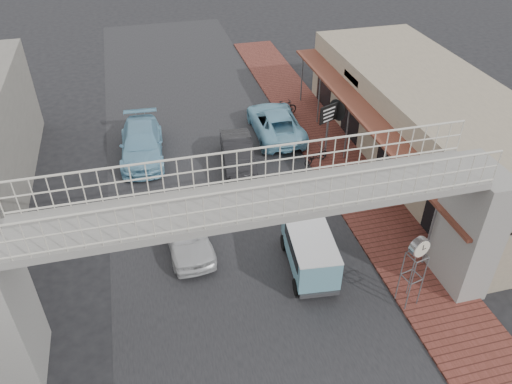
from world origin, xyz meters
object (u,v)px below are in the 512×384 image
white_hatchback (186,232)px  motorcycle_near (316,156)px  angkot_curb (275,122)px  street_clock (419,250)px  angkot_far (142,144)px  angkot_van (310,248)px  arrow_sign (340,110)px  dark_sedan (238,154)px  motorcycle_far (284,108)px

white_hatchback → motorcycle_near: size_ratio=2.73×
angkot_curb → motorcycle_near: (1.10, -3.54, -0.23)m
street_clock → white_hatchback: bearing=132.4°
white_hatchback → street_clock: size_ratio=1.42×
angkot_far → angkot_van: 11.49m
motorcycle_near → arrow_sign: bearing=-87.9°
white_hatchback → arrow_sign: arrow_sign is taller
white_hatchback → angkot_far: (-1.26, 7.46, 0.04)m
angkot_curb → street_clock: 13.23m
street_clock → arrow_sign: bearing=69.8°
white_hatchback → dark_sedan: size_ratio=1.00×
dark_sedan → motorcycle_near: dark_sedan is taller
angkot_van → motorcycle_far: bearing=83.3°
angkot_far → motorcycle_near: bearing=-15.8°
motorcycle_near → motorcycle_far: motorcycle_far is taller
dark_sedan → angkot_far: 5.07m
angkot_curb → angkot_far: angkot_far is taller
angkot_far → arrow_sign: bearing=-9.4°
angkot_curb → street_clock: (1.10, -13.06, 1.83)m
street_clock → angkot_van: bearing=126.0°
white_hatchback → angkot_far: 7.57m
arrow_sign → dark_sedan: bearing=155.3°
motorcycle_far → angkot_van: bearing=159.6°
angkot_curb → angkot_van: (-1.72, -10.56, 0.36)m
angkot_van → motorcycle_far: size_ratio=2.35×
dark_sedan → angkot_van: (1.02, -7.87, 0.40)m
angkot_van → arrow_sign: arrow_sign is taller
angkot_curb → motorcycle_far: bearing=-118.6°
white_hatchback → angkot_van: 5.07m
motorcycle_far → arrow_sign: arrow_sign is taller
motorcycle_far → arrow_sign: size_ratio=0.51×
dark_sedan → angkot_curb: size_ratio=0.80×
angkot_van → arrow_sign: bearing=67.5°
motorcycle_far → street_clock: 15.08m
white_hatchback → dark_sedan: 6.27m
street_clock → angkot_far: bearing=111.5°
angkot_curb → motorcycle_near: angkot_curb is taller
angkot_van → street_clock: size_ratio=1.23×
arrow_sign → motorcycle_near: bearing=-176.2°
angkot_van → motorcycle_near: (2.82, 7.02, -0.59)m
angkot_curb → white_hatchback: bearing=54.4°
white_hatchback → street_clock: 8.98m
dark_sedan → angkot_curb: angkot_curb is taller
angkot_curb → street_clock: bearing=96.5°
motorcycle_far → street_clock: street_clock is taller
angkot_curb → angkot_van: size_ratio=1.45×
motorcycle_near → angkot_van: bearing=133.2°
white_hatchback → dark_sedan: white_hatchback is taller
motorcycle_far → street_clock: bearing=172.4°
motorcycle_far → dark_sedan: bearing=132.4°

